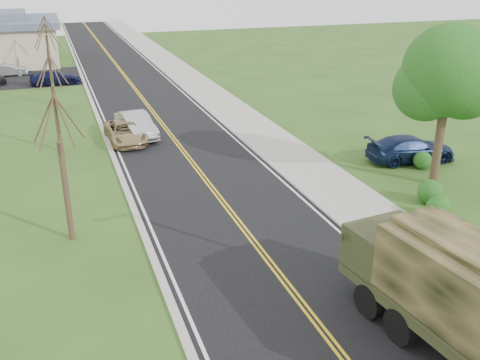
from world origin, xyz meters
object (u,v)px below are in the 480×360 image
suv_champagne (126,132)px  sedan_silver (136,125)px  military_truck (456,289)px  pickup_navy (411,149)px

suv_champagne → sedan_silver: size_ratio=0.99×
military_truck → pickup_navy: size_ratio=1.46×
military_truck → suv_champagne: (-6.09, 23.06, -1.42)m
military_truck → sedan_silver: bearing=95.9°
pickup_navy → suv_champagne: bearing=64.8°
suv_champagne → sedan_silver: 1.23m
suv_champagne → pickup_navy: bearing=-34.0°
suv_champagne → pickup_navy: (14.91, -9.02, 0.09)m
military_truck → pickup_navy: military_truck is taller
military_truck → sedan_silver: (-5.25, 23.96, -1.29)m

